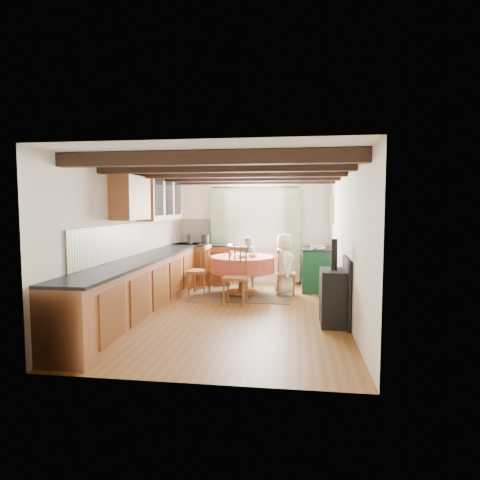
# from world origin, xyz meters

# --- Properties ---
(floor) EXTENTS (3.60, 5.50, 0.00)m
(floor) POSITION_xyz_m (0.00, 0.00, 0.00)
(floor) COLOR brown
(floor) RESTS_ON ground
(ceiling) EXTENTS (3.60, 5.50, 0.00)m
(ceiling) POSITION_xyz_m (0.00, 0.00, 2.40)
(ceiling) COLOR white
(ceiling) RESTS_ON ground
(wall_back) EXTENTS (3.60, 0.00, 2.40)m
(wall_back) POSITION_xyz_m (0.00, 2.75, 1.20)
(wall_back) COLOR silver
(wall_back) RESTS_ON ground
(wall_front) EXTENTS (3.60, 0.00, 2.40)m
(wall_front) POSITION_xyz_m (0.00, -2.75, 1.20)
(wall_front) COLOR silver
(wall_front) RESTS_ON ground
(wall_left) EXTENTS (0.00, 5.50, 2.40)m
(wall_left) POSITION_xyz_m (-1.80, 0.00, 1.20)
(wall_left) COLOR silver
(wall_left) RESTS_ON ground
(wall_right) EXTENTS (0.00, 5.50, 2.40)m
(wall_right) POSITION_xyz_m (1.80, 0.00, 1.20)
(wall_right) COLOR silver
(wall_right) RESTS_ON ground
(beam_a) EXTENTS (3.60, 0.16, 0.16)m
(beam_a) POSITION_xyz_m (0.00, -2.00, 2.31)
(beam_a) COLOR black
(beam_a) RESTS_ON ceiling
(beam_b) EXTENTS (3.60, 0.16, 0.16)m
(beam_b) POSITION_xyz_m (0.00, -1.00, 2.31)
(beam_b) COLOR black
(beam_b) RESTS_ON ceiling
(beam_c) EXTENTS (3.60, 0.16, 0.16)m
(beam_c) POSITION_xyz_m (0.00, 0.00, 2.31)
(beam_c) COLOR black
(beam_c) RESTS_ON ceiling
(beam_d) EXTENTS (3.60, 0.16, 0.16)m
(beam_d) POSITION_xyz_m (0.00, 1.00, 2.31)
(beam_d) COLOR black
(beam_d) RESTS_ON ceiling
(beam_e) EXTENTS (3.60, 0.16, 0.16)m
(beam_e) POSITION_xyz_m (0.00, 2.00, 2.31)
(beam_e) COLOR black
(beam_e) RESTS_ON ceiling
(splash_left) EXTENTS (0.02, 4.50, 0.55)m
(splash_left) POSITION_xyz_m (-1.78, 0.30, 1.20)
(splash_left) COLOR beige
(splash_left) RESTS_ON wall_left
(splash_back) EXTENTS (1.40, 0.02, 0.55)m
(splash_back) POSITION_xyz_m (-1.00, 2.73, 1.20)
(splash_back) COLOR beige
(splash_back) RESTS_ON wall_back
(base_cabinet_left) EXTENTS (0.60, 5.30, 0.88)m
(base_cabinet_left) POSITION_xyz_m (-1.50, 0.00, 0.44)
(base_cabinet_left) COLOR brown
(base_cabinet_left) RESTS_ON floor
(base_cabinet_back) EXTENTS (1.30, 0.60, 0.88)m
(base_cabinet_back) POSITION_xyz_m (-1.05, 2.45, 0.44)
(base_cabinet_back) COLOR brown
(base_cabinet_back) RESTS_ON floor
(worktop_left) EXTENTS (0.64, 5.30, 0.04)m
(worktop_left) POSITION_xyz_m (-1.48, 0.00, 0.90)
(worktop_left) COLOR black
(worktop_left) RESTS_ON base_cabinet_left
(worktop_back) EXTENTS (1.30, 0.64, 0.04)m
(worktop_back) POSITION_xyz_m (-1.05, 2.43, 0.90)
(worktop_back) COLOR black
(worktop_back) RESTS_ON base_cabinet_back
(wall_cabinet_glass) EXTENTS (0.34, 1.80, 0.90)m
(wall_cabinet_glass) POSITION_xyz_m (-1.63, 1.20, 1.95)
(wall_cabinet_glass) COLOR brown
(wall_cabinet_glass) RESTS_ON wall_left
(wall_cabinet_solid) EXTENTS (0.34, 0.90, 0.70)m
(wall_cabinet_solid) POSITION_xyz_m (-1.63, -0.30, 1.90)
(wall_cabinet_solid) COLOR brown
(wall_cabinet_solid) RESTS_ON wall_left
(window_frame) EXTENTS (1.34, 0.03, 1.54)m
(window_frame) POSITION_xyz_m (0.10, 2.73, 1.60)
(window_frame) COLOR white
(window_frame) RESTS_ON wall_back
(window_pane) EXTENTS (1.20, 0.01, 1.40)m
(window_pane) POSITION_xyz_m (0.10, 2.74, 1.60)
(window_pane) COLOR white
(window_pane) RESTS_ON wall_back
(curtain_left) EXTENTS (0.35, 0.10, 2.10)m
(curtain_left) POSITION_xyz_m (-0.75, 2.65, 1.10)
(curtain_left) COLOR gray
(curtain_left) RESTS_ON wall_back
(curtain_right) EXTENTS (0.35, 0.10, 2.10)m
(curtain_right) POSITION_xyz_m (0.95, 2.65, 1.10)
(curtain_right) COLOR gray
(curtain_right) RESTS_ON wall_back
(curtain_rod) EXTENTS (2.00, 0.03, 0.03)m
(curtain_rod) POSITION_xyz_m (0.10, 2.65, 2.20)
(curtain_rod) COLOR black
(curtain_rod) RESTS_ON wall_back
(wall_picture) EXTENTS (0.04, 0.50, 0.60)m
(wall_picture) POSITION_xyz_m (1.77, 2.30, 1.70)
(wall_picture) COLOR gold
(wall_picture) RESTS_ON wall_right
(wall_plate) EXTENTS (0.30, 0.02, 0.30)m
(wall_plate) POSITION_xyz_m (1.05, 2.72, 1.70)
(wall_plate) COLOR silver
(wall_plate) RESTS_ON wall_back
(rug) EXTENTS (1.93, 1.50, 0.01)m
(rug) POSITION_xyz_m (-0.04, 1.43, 0.01)
(rug) COLOR #4B3C26
(rug) RESTS_ON floor
(dining_table) EXTENTS (1.27, 1.27, 0.77)m
(dining_table) POSITION_xyz_m (-0.04, 1.43, 0.38)
(dining_table) COLOR #C5493B
(dining_table) RESTS_ON floor
(chair_near) EXTENTS (0.48, 0.50, 1.03)m
(chair_near) POSITION_xyz_m (-0.06, 0.62, 0.52)
(chair_near) COLOR #9C6427
(chair_near) RESTS_ON floor
(chair_left) EXTENTS (0.49, 0.47, 1.00)m
(chair_left) POSITION_xyz_m (-0.91, 1.35, 0.50)
(chair_left) COLOR #9C6427
(chair_left) RESTS_ON floor
(chair_right) EXTENTS (0.43, 0.41, 0.92)m
(chair_right) POSITION_xyz_m (0.84, 1.46, 0.46)
(chair_right) COLOR #9C6427
(chair_right) RESTS_ON floor
(aga_range) EXTENTS (0.64, 0.99, 0.91)m
(aga_range) POSITION_xyz_m (1.47, 2.10, 0.46)
(aga_range) COLOR #123F25
(aga_range) RESTS_ON floor
(cast_iron_stove) EXTENTS (0.39, 0.64, 1.29)m
(cast_iron_stove) POSITION_xyz_m (1.58, -0.47, 0.64)
(cast_iron_stove) COLOR black
(cast_iron_stove) RESTS_ON floor
(child_far) EXTENTS (0.46, 0.36, 1.11)m
(child_far) POSITION_xyz_m (-0.02, 2.18, 0.56)
(child_far) COLOR #3B5664
(child_far) RESTS_ON floor
(child_right) EXTENTS (0.42, 0.62, 1.23)m
(child_right) POSITION_xyz_m (0.80, 1.53, 0.62)
(child_right) COLOR white
(child_right) RESTS_ON floor
(bowl_a) EXTENTS (0.29, 0.29, 0.05)m
(bowl_a) POSITION_xyz_m (-0.01, 1.23, 0.80)
(bowl_a) COLOR silver
(bowl_a) RESTS_ON dining_table
(bowl_b) EXTENTS (0.21, 0.21, 0.06)m
(bowl_b) POSITION_xyz_m (0.17, 1.38, 0.80)
(bowl_b) COLOR silver
(bowl_b) RESTS_ON dining_table
(cup) EXTENTS (0.10, 0.10, 0.09)m
(cup) POSITION_xyz_m (-0.28, 1.55, 0.81)
(cup) COLOR silver
(cup) RESTS_ON dining_table
(canister_tall) EXTENTS (0.13, 0.13, 0.22)m
(canister_tall) POSITION_xyz_m (-1.36, 2.38, 1.03)
(canister_tall) COLOR #262628
(canister_tall) RESTS_ON worktop_back
(canister_wide) EXTENTS (0.19, 0.19, 0.21)m
(canister_wide) POSITION_xyz_m (-1.02, 2.48, 1.02)
(canister_wide) COLOR #262628
(canister_wide) RESTS_ON worktop_back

